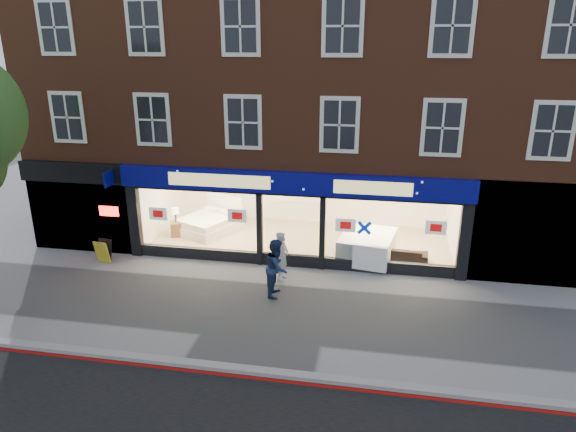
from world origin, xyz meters
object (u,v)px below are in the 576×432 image
(sofa, at_px, (402,254))
(pedestrian_grey, at_px, (282,256))
(mattress_stack, at_px, (367,246))
(pedestrian_blue, at_px, (277,268))
(display_bed, at_px, (210,223))
(a_board, at_px, (103,251))

(sofa, height_order, pedestrian_grey, pedestrian_grey)
(mattress_stack, height_order, pedestrian_blue, pedestrian_blue)
(display_bed, relative_size, mattress_stack, 1.12)
(display_bed, distance_m, pedestrian_blue, 5.85)
(sofa, distance_m, a_board, 10.18)
(display_bed, distance_m, a_board, 4.26)
(mattress_stack, bearing_deg, display_bed, 166.11)
(mattress_stack, bearing_deg, sofa, -4.81)
(a_board, distance_m, pedestrian_grey, 6.28)
(a_board, height_order, pedestrian_blue, pedestrian_blue)
(pedestrian_blue, bearing_deg, a_board, 77.82)
(display_bed, relative_size, pedestrian_blue, 1.54)
(display_bed, bearing_deg, mattress_stack, 10.21)
(mattress_stack, xyz_separation_m, a_board, (-8.85, -1.79, -0.12))
(pedestrian_blue, bearing_deg, sofa, -52.81)
(pedestrian_grey, bearing_deg, sofa, -53.38)
(display_bed, bearing_deg, a_board, -104.71)
(sofa, xyz_separation_m, pedestrian_grey, (-3.78, -1.93, 0.46))
(sofa, bearing_deg, pedestrian_grey, 31.06)
(pedestrian_grey, distance_m, pedestrian_blue, 1.01)
(pedestrian_grey, relative_size, pedestrian_blue, 0.91)
(sofa, xyz_separation_m, a_board, (-10.04, -1.69, 0.06))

